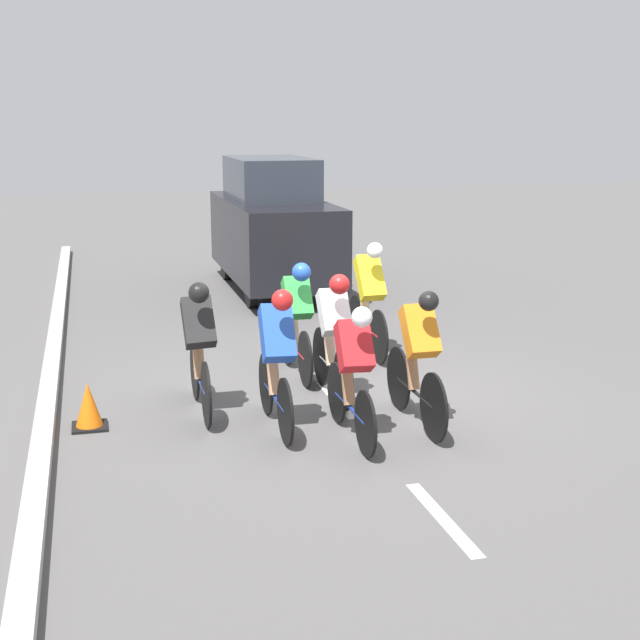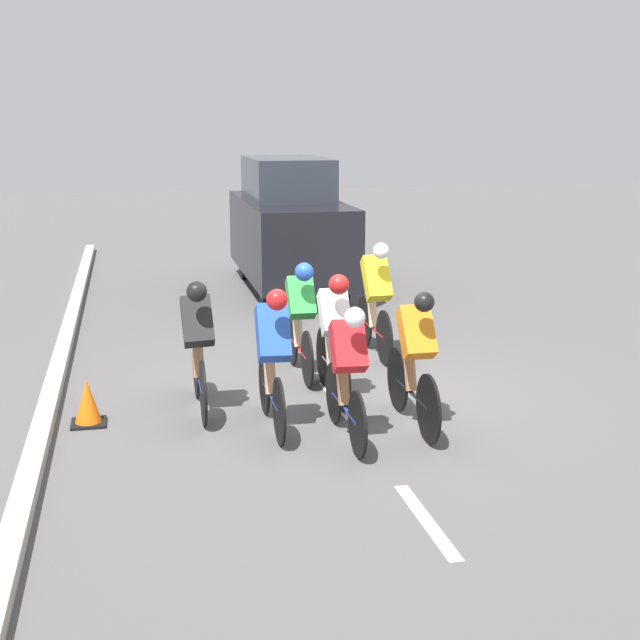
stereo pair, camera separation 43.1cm
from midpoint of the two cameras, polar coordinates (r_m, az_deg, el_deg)
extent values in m
plane|color=#565454|center=(10.37, 2.11, -4.94)|extent=(60.00, 60.00, 0.00)
cube|color=white|center=(7.42, 8.52, -12.57)|extent=(0.12, 1.40, 0.01)
cube|color=white|center=(10.26, 2.27, -5.12)|extent=(0.12, 1.40, 0.01)
cube|color=white|center=(13.26, -1.14, -0.94)|extent=(0.12, 1.40, 0.01)
cube|color=#A8A399|center=(9.98, -15.94, -5.75)|extent=(0.20, 25.25, 0.14)
cylinder|color=black|center=(11.62, -0.74, -1.22)|extent=(0.03, 0.68, 0.68)
cylinder|color=black|center=(10.65, 0.34, -2.53)|extent=(0.03, 0.68, 0.68)
cylinder|color=red|center=(11.14, -0.22, -1.85)|extent=(0.04, 1.02, 0.04)
cylinder|color=red|center=(11.25, -0.41, -0.59)|extent=(0.04, 0.04, 0.42)
cylinder|color=white|center=(11.16, -0.28, -1.29)|extent=(0.07, 0.07, 0.16)
cylinder|color=beige|center=(11.16, -0.30, -0.85)|extent=(0.12, 0.23, 0.36)
cube|color=green|center=(10.89, -0.11, 1.45)|extent=(0.32, 0.45, 0.53)
sphere|color=blue|center=(10.61, 0.15, 3.09)|extent=(0.23, 0.23, 0.23)
cylinder|color=black|center=(9.73, -2.31, -4.05)|extent=(0.03, 0.68, 0.68)
cylinder|color=black|center=(8.81, -1.22, -5.88)|extent=(0.03, 0.68, 0.68)
cylinder|color=navy|center=(9.27, -1.80, -4.92)|extent=(0.04, 0.98, 0.04)
cylinder|color=navy|center=(9.37, -1.99, -3.38)|extent=(0.04, 0.04, 0.42)
cylinder|color=white|center=(9.29, -1.86, -4.24)|extent=(0.07, 0.07, 0.16)
cylinder|color=tan|center=(9.29, -1.89, -3.73)|extent=(0.12, 0.23, 0.36)
cube|color=blue|center=(8.99, -1.66, -0.82)|extent=(0.34, 0.49, 0.59)
sphere|color=red|center=(8.69, -1.35, 1.30)|extent=(0.21, 0.21, 0.21)
cylinder|color=black|center=(12.57, 3.85, -0.06)|extent=(0.03, 0.72, 0.72)
cylinder|color=black|center=(11.64, 5.19, -1.15)|extent=(0.03, 0.72, 0.72)
cylinder|color=red|center=(12.11, 4.50, -0.58)|extent=(0.04, 1.00, 0.04)
cylinder|color=red|center=(12.22, 4.28, 0.56)|extent=(0.04, 0.04, 0.42)
cylinder|color=white|center=(12.13, 4.44, -0.07)|extent=(0.07, 0.07, 0.16)
cylinder|color=beige|center=(12.14, 4.41, 0.32)|extent=(0.12, 0.23, 0.36)
cube|color=yellow|center=(11.86, 4.67, 2.69)|extent=(0.33, 0.51, 0.61)
sphere|color=white|center=(11.59, 5.00, 4.42)|extent=(0.21, 0.21, 0.21)
cylinder|color=black|center=(10.72, 1.37, -2.36)|extent=(0.03, 0.71, 0.71)
cylinder|color=black|center=(9.81, 2.70, -3.82)|extent=(0.03, 0.71, 0.71)
cylinder|color=#B7B7BC|center=(10.26, 2.00, -3.06)|extent=(0.04, 0.98, 0.04)
cylinder|color=#B7B7BC|center=(10.37, 1.78, -1.69)|extent=(0.04, 0.04, 0.42)
cylinder|color=green|center=(10.28, 1.94, -2.45)|extent=(0.07, 0.07, 0.16)
cylinder|color=beige|center=(10.28, 1.91, -1.98)|extent=(0.12, 0.23, 0.36)
cube|color=white|center=(10.00, 2.16, 0.50)|extent=(0.32, 0.45, 0.53)
sphere|color=red|center=(9.72, 2.48, 2.28)|extent=(0.23, 0.23, 0.23)
cylinder|color=black|center=(10.34, -6.76, -3.05)|extent=(0.03, 0.70, 0.70)
cylinder|color=black|center=(9.39, -6.17, -4.70)|extent=(0.03, 0.70, 0.70)
cylinder|color=navy|center=(9.86, -6.48, -3.83)|extent=(0.04, 1.00, 0.04)
cylinder|color=navy|center=(9.97, -6.61, -2.39)|extent=(0.04, 0.04, 0.42)
cylinder|color=yellow|center=(9.88, -6.52, -3.20)|extent=(0.07, 0.07, 0.16)
cylinder|color=#9E704C|center=(9.88, -6.55, -2.71)|extent=(0.12, 0.23, 0.36)
cube|color=black|center=(9.59, -6.59, -0.08)|extent=(0.34, 0.47, 0.56)
sphere|color=black|center=(9.30, -6.59, 1.81)|extent=(0.22, 0.22, 0.22)
cylinder|color=black|center=(9.87, 6.23, -3.80)|extent=(0.03, 0.70, 0.70)
cylinder|color=black|center=(8.93, 8.34, -5.67)|extent=(0.03, 0.70, 0.70)
cylinder|color=black|center=(9.40, 7.23, -4.69)|extent=(0.04, 1.05, 0.04)
cylinder|color=black|center=(9.50, 6.90, -3.16)|extent=(0.04, 0.04, 0.42)
cylinder|color=#1999D8|center=(9.41, 7.15, -4.02)|extent=(0.07, 0.07, 0.16)
cylinder|color=#9E704C|center=(9.42, 7.11, -3.50)|extent=(0.12, 0.23, 0.36)
cube|color=orange|center=(9.12, 7.55, -0.77)|extent=(0.32, 0.47, 0.55)
sphere|color=black|center=(8.84, 8.08, 1.14)|extent=(0.20, 0.20, 0.20)
cylinder|color=black|center=(9.44, 2.19, -4.69)|extent=(0.03, 0.65, 0.65)
cylinder|color=black|center=(8.51, 3.88, -6.71)|extent=(0.03, 0.65, 0.65)
cylinder|color=navy|center=(8.97, 2.99, -5.65)|extent=(0.04, 1.02, 0.04)
cylinder|color=navy|center=(9.07, 2.71, -4.04)|extent=(0.04, 0.04, 0.42)
cylinder|color=yellow|center=(8.99, 2.91, -4.94)|extent=(0.07, 0.07, 0.16)
cylinder|color=#9E704C|center=(8.99, 2.88, -4.41)|extent=(0.12, 0.23, 0.36)
cube|color=red|center=(8.69, 3.25, -1.69)|extent=(0.33, 0.44, 0.52)
sphere|color=white|center=(8.41, 3.72, 0.16)|extent=(0.20, 0.20, 0.20)
cylinder|color=black|center=(15.42, 2.25, 2.22)|extent=(0.14, 0.64, 0.64)
cylinder|color=black|center=(15.15, -2.74, 2.02)|extent=(0.14, 0.64, 0.64)
cylinder|color=black|center=(18.09, 0.08, 3.82)|extent=(0.14, 0.64, 0.64)
cylinder|color=black|center=(17.85, -4.20, 3.66)|extent=(0.14, 0.64, 0.64)
cube|color=black|center=(16.51, -1.22, 5.34)|extent=(1.70, 4.48, 1.37)
cube|color=#2D333D|center=(16.62, -1.38, 9.06)|extent=(1.39, 2.46, 0.75)
cube|color=black|center=(9.72, -13.35, -6.44)|extent=(0.36, 0.36, 0.03)
cone|color=orange|center=(9.64, -13.43, -5.07)|extent=(0.28, 0.28, 0.46)
camera|label=1|loc=(0.22, -88.76, 0.28)|focal=50.00mm
camera|label=2|loc=(0.22, 91.24, -0.28)|focal=50.00mm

